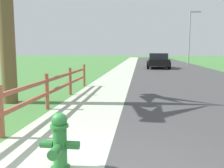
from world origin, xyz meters
TOP-DOWN VIEW (x-y plane):
  - ground_plane at (0.00, 25.00)m, footprint 120.00×120.00m
  - road_asphalt at (3.50, 27.00)m, footprint 7.00×66.00m
  - curb_concrete at (-3.00, 27.00)m, footprint 6.00×66.00m
  - grass_verge at (-4.50, 27.00)m, footprint 5.00×66.00m
  - fire_hydrant at (-0.61, 0.49)m, footprint 0.55×0.45m
  - rail_fence at (-2.11, 3.95)m, footprint 0.11×9.53m
  - parked_suv_black at (2.18, 21.41)m, footprint 2.17×4.34m
  - street_lamp at (5.96, 25.87)m, footprint 1.17×0.20m

SIDE VIEW (x-z plane):
  - ground_plane at x=0.00m, z-range 0.00..0.00m
  - road_asphalt at x=3.50m, z-range 0.00..0.01m
  - curb_concrete at x=-3.00m, z-range 0.00..0.01m
  - grass_verge at x=-4.50m, z-range 0.00..0.01m
  - fire_hydrant at x=-0.61m, z-range 0.00..0.81m
  - rail_fence at x=-2.11m, z-range 0.08..1.11m
  - parked_suv_black at x=2.18m, z-range 0.02..1.44m
  - street_lamp at x=5.96m, z-range 0.59..6.59m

